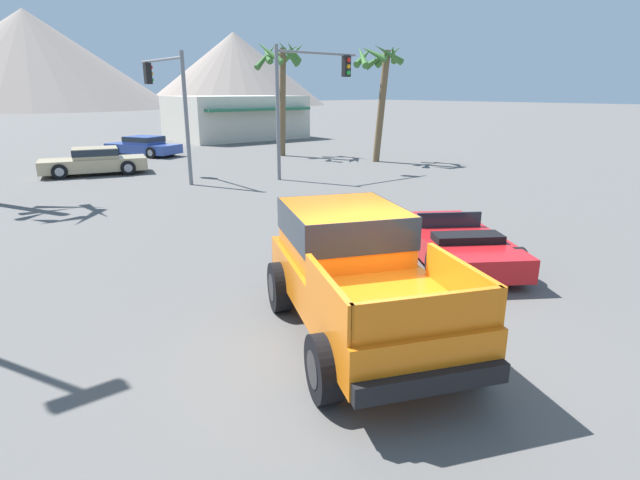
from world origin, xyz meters
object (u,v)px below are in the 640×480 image
object	(u,v)px
traffic_light_main	(167,91)
traffic_light_crosswalk	(310,86)
orange_pickup_truck	(354,266)
parked_car_blue	(144,146)
palm_tree_leaning	(281,69)
palm_tree_tall	(379,73)
parked_car_tan	(94,161)
red_convertible_car	(455,243)

from	to	relation	value
traffic_light_main	traffic_light_crosswalk	distance (m)	6.01
orange_pickup_truck	traffic_light_main	size ratio (longest dim) A/B	0.98
parked_car_blue	palm_tree_leaning	xyz separation A→B (m)	(6.49, -5.04, 4.29)
traffic_light_crosswalk	palm_tree_tall	bearing A→B (deg)	15.06
orange_pickup_truck	traffic_light_main	world-z (taller)	traffic_light_main
parked_car_blue	palm_tree_tall	bearing A→B (deg)	-75.80
parked_car_tan	palm_tree_tall	distance (m)	14.71
orange_pickup_truck	parked_car_blue	distance (m)	25.10
parked_car_tan	palm_tree_leaning	bearing A→B (deg)	-73.51
orange_pickup_truck	traffic_light_main	bearing A→B (deg)	99.96
red_convertible_car	traffic_light_main	size ratio (longest dim) A/B	0.85
traffic_light_main	palm_tree_leaning	distance (m)	9.35
parked_car_tan	traffic_light_main	bearing A→B (deg)	-132.11
orange_pickup_truck	red_convertible_car	size ratio (longest dim) A/B	1.15
parked_car_tan	traffic_light_crosswalk	xyz separation A→B (m)	(7.55, -6.47, 3.28)
red_convertible_car	traffic_light_crosswalk	xyz separation A→B (m)	(4.67, 11.45, 3.47)
parked_car_blue	parked_car_tan	distance (m)	6.93
parked_car_blue	traffic_light_crosswalk	distance (m)	12.84
parked_car_tan	traffic_light_main	xyz separation A→B (m)	(2.34, -3.49, 3.06)
parked_car_blue	palm_tree_tall	size ratio (longest dim) A/B	0.79
palm_tree_tall	palm_tree_leaning	size ratio (longest dim) A/B	0.94
parked_car_tan	orange_pickup_truck	bearing A→B (deg)	-169.48
orange_pickup_truck	parked_car_blue	world-z (taller)	orange_pickup_truck
parked_car_blue	parked_car_tan	bearing A→B (deg)	-154.45
palm_tree_tall	traffic_light_crosswalk	bearing A→B (deg)	-164.94
red_convertible_car	parked_car_blue	bearing A→B (deg)	119.66
red_convertible_car	traffic_light_crosswalk	world-z (taller)	traffic_light_crosswalk
red_convertible_car	traffic_light_main	bearing A→B (deg)	125.14
orange_pickup_truck	palm_tree_tall	size ratio (longest dim) A/B	0.83
traffic_light_main	palm_tree_tall	xyz separation A→B (m)	(10.94, -1.44, 0.94)
orange_pickup_truck	palm_tree_leaning	bearing A→B (deg)	81.26
orange_pickup_truck	parked_car_tan	xyz separation A→B (m)	(1.19, 19.01, -0.46)
parked_car_tan	traffic_light_crosswalk	bearing A→B (deg)	-116.51
red_convertible_car	traffic_light_crosswalk	bearing A→B (deg)	100.80
parked_car_tan	traffic_light_crosswalk	distance (m)	10.47
traffic_light_crosswalk	orange_pickup_truck	bearing A→B (deg)	-124.86
parked_car_blue	parked_car_tan	size ratio (longest dim) A/B	0.99
traffic_light_main	palm_tree_tall	bearing A→B (deg)	-97.50
parked_car_tan	traffic_light_crosswalk	world-z (taller)	traffic_light_crosswalk
palm_tree_tall	orange_pickup_truck	bearing A→B (deg)	-135.76
palm_tree_leaning	parked_car_tan	bearing A→B (deg)	-177.60
red_convertible_car	parked_car_tan	world-z (taller)	parked_car_tan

